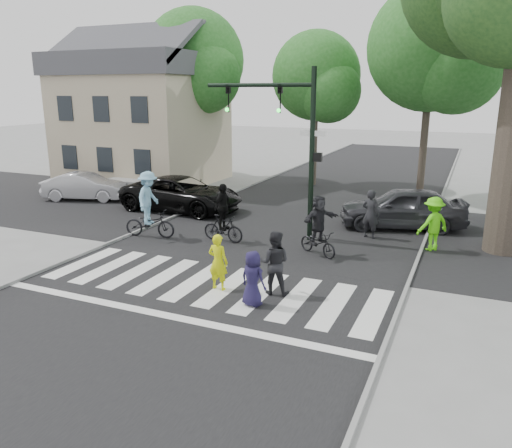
{
  "coord_description": "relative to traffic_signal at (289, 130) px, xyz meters",
  "views": [
    {
      "loc": [
        6.37,
        -10.36,
        5.2
      ],
      "look_at": [
        0.5,
        3.0,
        1.3
      ],
      "focal_mm": 35.0,
      "sensor_mm": 36.0,
      "label": 1
    }
  ],
  "objects": [
    {
      "name": "ground",
      "position": [
        -0.35,
        -6.2,
        -3.9
      ],
      "size": [
        120.0,
        120.0,
        0.0
      ],
      "primitive_type": "plane",
      "color": "gray",
      "rests_on": "ground"
    },
    {
      "name": "car_suv",
      "position": [
        -5.79,
        2.07,
        -3.14
      ],
      "size": [
        5.53,
        2.62,
        1.52
      ],
      "primitive_type": "imported",
      "rotation": [
        0.0,
        0.0,
        1.55
      ],
      "color": "black",
      "rests_on": "ground"
    },
    {
      "name": "cyclist_left",
      "position": [
        -4.63,
        -1.99,
        -2.85
      ],
      "size": [
        2.0,
        1.34,
        2.43
      ],
      "color": "black",
      "rests_on": "ground"
    },
    {
      "name": "bystander_hivis",
      "position": [
        4.97,
        0.51,
        -2.99
      ],
      "size": [
        1.32,
        1.31,
        1.83
      ],
      "primitive_type": "imported",
      "rotation": [
        0.0,
        0.0,
        3.92
      ],
      "color": "#56E211",
      "rests_on": "ground"
    },
    {
      "name": "crosswalk",
      "position": [
        -0.35,
        -5.54,
        -3.89
      ],
      "size": [
        10.0,
        3.85,
        0.01
      ],
      "color": "silver",
      "rests_on": "ground"
    },
    {
      "name": "pedestrian_adult",
      "position": [
        1.5,
        -5.08,
        -3.04
      ],
      "size": [
        0.95,
        0.81,
        1.71
      ],
      "primitive_type": "imported",
      "rotation": [
        0.0,
        0.0,
        3.35
      ],
      "color": "black",
      "rests_on": "ground"
    },
    {
      "name": "road_stem",
      "position": [
        -0.35,
        -1.2,
        -3.9
      ],
      "size": [
        10.0,
        70.0,
        0.01
      ],
      "primitive_type": "cube",
      "color": "black",
      "rests_on": "ground"
    },
    {
      "name": "pedestrian_child",
      "position": [
        1.29,
        -6.01,
        -3.19
      ],
      "size": [
        0.78,
        0.6,
        1.42
      ],
      "primitive_type": "imported",
      "rotation": [
        0.0,
        0.0,
        2.91
      ],
      "color": "#1E183D",
      "rests_on": "ground"
    },
    {
      "name": "bystander_dark",
      "position": [
        2.77,
        1.13,
        -3.0
      ],
      "size": [
        0.75,
        0.59,
        1.8
      ],
      "primitive_type": "imported",
      "rotation": [
        0.0,
        0.0,
        2.87
      ],
      "color": "black",
      "rests_on": "ground"
    },
    {
      "name": "curb_left",
      "position": [
        -5.4,
        -1.2,
        -3.85
      ],
      "size": [
        0.1,
        70.0,
        0.1
      ],
      "primitive_type": "cube",
      "color": "gray",
      "rests_on": "ground"
    },
    {
      "name": "car_silver",
      "position": [
        -11.37,
        2.14,
        -3.23
      ],
      "size": [
        4.29,
        2.61,
        1.33
      ],
      "primitive_type": "imported",
      "rotation": [
        0.0,
        0.0,
        1.89
      ],
      "color": "#B6B4BA",
      "rests_on": "ground"
    },
    {
      "name": "bg_tree_0",
      "position": [
        -14.09,
        9.8,
        2.24
      ],
      "size": [
        5.46,
        5.2,
        8.97
      ],
      "color": "brown",
      "rests_on": "ground"
    },
    {
      "name": "road_cross",
      "position": [
        -0.35,
        1.8,
        -3.89
      ],
      "size": [
        70.0,
        10.0,
        0.01
      ],
      "primitive_type": "cube",
      "color": "black",
      "rests_on": "ground"
    },
    {
      "name": "house",
      "position": [
        -11.85,
        7.78,
        -0.1
      ],
      "size": [
        8.4,
        8.1,
        8.82
      ],
      "color": "beige",
      "rests_on": "ground"
    },
    {
      "name": "curb_right",
      "position": [
        4.7,
        -1.2,
        -3.85
      ],
      "size": [
        0.1,
        70.0,
        0.1
      ],
      "primitive_type": "cube",
      "color": "gray",
      "rests_on": "ground"
    },
    {
      "name": "pedestrian_woman",
      "position": [
        0.02,
        -5.42,
        -3.12
      ],
      "size": [
        0.58,
        0.39,
        1.55
      ],
      "primitive_type": "imported",
      "rotation": [
        0.0,
        0.0,
        3.11
      ],
      "color": "#D4E10C",
      "rests_on": "ground"
    },
    {
      "name": "cyclist_mid",
      "position": [
        -1.92,
        -1.4,
        -3.04
      ],
      "size": [
        1.62,
        1.0,
        2.08
      ],
      "color": "black",
      "rests_on": "ground"
    },
    {
      "name": "bg_tree_3",
      "position": [
        3.95,
        9.07,
        3.04
      ],
      "size": [
        6.3,
        6.0,
        10.2
      ],
      "color": "brown",
      "rests_on": "ground"
    },
    {
      "name": "bg_tree_1",
      "position": [
        -9.06,
        9.28,
        2.75
      ],
      "size": [
        6.09,
        5.8,
        9.8
      ],
      "color": "brown",
      "rests_on": "ground"
    },
    {
      "name": "traffic_signal",
      "position": [
        0.0,
        0.0,
        0.0
      ],
      "size": [
        4.45,
        0.29,
        6.0
      ],
      "color": "black",
      "rests_on": "ground"
    },
    {
      "name": "cyclist_right",
      "position": [
        1.62,
        -1.52,
        -3.01
      ],
      "size": [
        1.64,
        1.51,
        1.99
      ],
      "color": "black",
      "rests_on": "ground"
    },
    {
      "name": "bg_tree_2",
      "position": [
        -2.11,
        10.42,
        1.88
      ],
      "size": [
        5.04,
        4.8,
        8.4
      ],
      "color": "brown",
      "rests_on": "ground"
    },
    {
      "name": "car_grey",
      "position": [
        3.64,
        3.01,
        -3.09
      ],
      "size": [
        5.1,
        3.12,
        1.62
      ],
      "primitive_type": "imported",
      "rotation": [
        0.0,
        0.0,
        -1.3
      ],
      "color": "#333338",
      "rests_on": "ground"
    }
  ]
}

